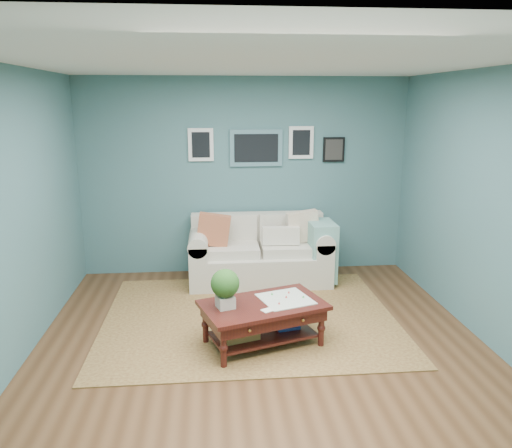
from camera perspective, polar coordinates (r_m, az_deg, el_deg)
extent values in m
plane|color=brown|center=(4.98, 0.84, -14.63)|extent=(5.00, 5.00, 0.00)
plane|color=white|center=(4.38, 0.97, 18.11)|extent=(5.00, 5.00, 0.00)
cube|color=slate|center=(6.94, -1.29, 5.40)|extent=(4.50, 0.02, 2.70)
cube|color=slate|center=(2.17, 8.10, -14.63)|extent=(4.50, 0.02, 2.70)
cube|color=slate|center=(4.81, -26.81, 0.05)|extent=(0.02, 5.00, 2.70)
cube|color=slate|center=(5.23, 26.24, 1.11)|extent=(0.02, 5.00, 2.70)
cube|color=slate|center=(6.88, 0.02, 8.68)|extent=(0.72, 0.03, 0.50)
cube|color=black|center=(6.86, 0.03, 8.67)|extent=(0.60, 0.01, 0.38)
cube|color=white|center=(6.85, -6.32, 8.99)|extent=(0.34, 0.03, 0.44)
cube|color=white|center=(6.96, 5.18, 9.26)|extent=(0.34, 0.03, 0.44)
cube|color=black|center=(7.06, 8.87, 8.41)|extent=(0.30, 0.03, 0.34)
cube|color=#583318|center=(5.72, -0.73, -10.62)|extent=(3.23, 2.58, 0.01)
cube|color=beige|center=(6.73, 0.39, -4.93)|extent=(1.38, 0.86, 0.41)
cube|color=beige|center=(6.92, 0.13, -0.62)|extent=(1.81, 0.21, 0.47)
cube|color=beige|center=(6.67, -6.54, -4.31)|extent=(0.23, 0.86, 0.60)
cube|color=beige|center=(6.82, 7.17, -3.92)|extent=(0.23, 0.86, 0.60)
cylinder|color=beige|center=(6.59, -6.61, -1.82)|extent=(0.25, 0.86, 0.25)
cylinder|color=beige|center=(6.74, 7.24, -1.48)|extent=(0.25, 0.86, 0.25)
cube|color=beige|center=(6.57, -2.77, -2.97)|extent=(0.70, 0.54, 0.13)
cube|color=beige|center=(6.64, 3.62, -2.80)|extent=(0.70, 0.54, 0.13)
cube|color=beige|center=(6.77, -2.89, -0.38)|extent=(0.70, 0.12, 0.35)
cube|color=beige|center=(6.83, 3.31, -0.24)|extent=(0.70, 0.12, 0.35)
cube|color=#B64C38|center=(6.50, -4.86, -0.66)|extent=(0.47, 0.17, 0.46)
cube|color=#F5E3CD|center=(6.67, 5.37, -0.28)|extent=(0.46, 0.17, 0.45)
cube|color=beige|center=(6.54, 2.86, -1.34)|extent=(0.49, 0.12, 0.23)
cube|color=#70A097|center=(6.67, 7.42, -3.03)|extent=(0.33, 0.53, 0.78)
cube|color=black|center=(4.97, 0.80, -9.25)|extent=(1.34, 1.03, 0.04)
cube|color=black|center=(5.00, 0.80, -10.08)|extent=(1.24, 0.93, 0.12)
cube|color=black|center=(5.10, 0.79, -12.48)|extent=(1.12, 0.80, 0.02)
sphere|color=gold|center=(4.64, -0.73, -12.10)|extent=(0.03, 0.03, 0.03)
sphere|color=gold|center=(4.86, 5.40, -10.90)|extent=(0.03, 0.03, 0.03)
cylinder|color=black|center=(4.67, -3.74, -13.90)|extent=(0.06, 0.06, 0.40)
cylinder|color=black|center=(5.07, 7.47, -11.66)|extent=(0.06, 0.06, 0.40)
cylinder|color=black|center=(5.12, -5.80, -11.31)|extent=(0.06, 0.06, 0.40)
cylinder|color=black|center=(5.49, 4.59, -9.50)|extent=(0.06, 0.06, 0.40)
cube|color=beige|center=(4.85, -3.52, -8.86)|extent=(0.20, 0.20, 0.12)
sphere|color=#21521D|center=(4.78, -3.56, -6.79)|extent=(0.28, 0.28, 0.28)
cube|color=white|center=(5.06, 3.38, -8.55)|extent=(0.60, 0.60, 0.01)
cube|color=olive|center=(4.97, -1.85, -11.83)|extent=(0.39, 0.33, 0.20)
cube|color=navy|center=(5.20, 3.53, -11.16)|extent=(0.28, 0.24, 0.11)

